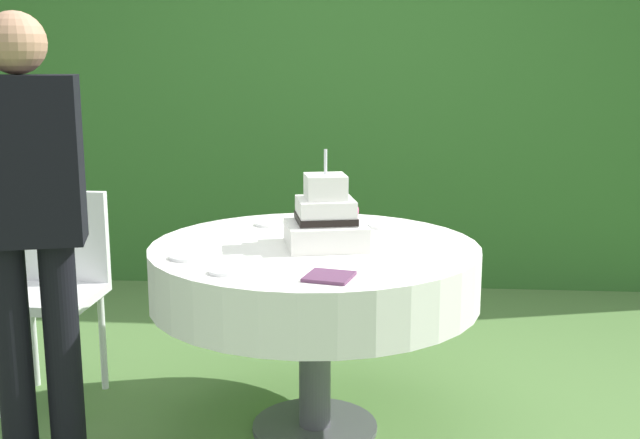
{
  "coord_description": "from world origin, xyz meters",
  "views": [
    {
      "loc": [
        0.25,
        -2.91,
        1.46
      ],
      "look_at": [
        0.02,
        -0.01,
        0.86
      ],
      "focal_mm": 44.37,
      "sensor_mm": 36.0,
      "label": 1
    }
  ],
  "objects_px": {
    "serving_plate_left": "(188,257)",
    "napkin_stack": "(329,277)",
    "wedding_cake": "(326,220)",
    "standing_person": "(28,220)",
    "serving_plate_right": "(270,224)",
    "garden_chair": "(55,276)",
    "cake_table": "(315,274)",
    "serving_plate_far": "(384,225)",
    "serving_plate_near": "(225,271)"
  },
  "relations": [
    {
      "from": "serving_plate_near",
      "to": "wedding_cake",
      "type": "bearing_deg",
      "value": 53.38
    },
    {
      "from": "serving_plate_left",
      "to": "garden_chair",
      "type": "distance_m",
      "value": 0.88
    },
    {
      "from": "wedding_cake",
      "to": "serving_plate_near",
      "type": "height_order",
      "value": "wedding_cake"
    },
    {
      "from": "serving_plate_near",
      "to": "serving_plate_far",
      "type": "height_order",
      "value": "same"
    },
    {
      "from": "serving_plate_far",
      "to": "garden_chair",
      "type": "relative_size",
      "value": 0.16
    },
    {
      "from": "wedding_cake",
      "to": "serving_plate_far",
      "type": "xyz_separation_m",
      "value": [
        0.22,
        0.36,
        -0.09
      ]
    },
    {
      "from": "serving_plate_far",
      "to": "garden_chair",
      "type": "height_order",
      "value": "garden_chair"
    },
    {
      "from": "cake_table",
      "to": "serving_plate_left",
      "type": "bearing_deg",
      "value": -150.8
    },
    {
      "from": "serving_plate_left",
      "to": "standing_person",
      "type": "relative_size",
      "value": 0.08
    },
    {
      "from": "serving_plate_left",
      "to": "napkin_stack",
      "type": "distance_m",
      "value": 0.56
    },
    {
      "from": "napkin_stack",
      "to": "garden_chair",
      "type": "xyz_separation_m",
      "value": [
        -1.22,
        0.7,
        -0.22
      ]
    },
    {
      "from": "cake_table",
      "to": "serving_plate_near",
      "type": "distance_m",
      "value": 0.51
    },
    {
      "from": "napkin_stack",
      "to": "serving_plate_left",
      "type": "bearing_deg",
      "value": 157.2
    },
    {
      "from": "serving_plate_right",
      "to": "standing_person",
      "type": "xyz_separation_m",
      "value": [
        -0.69,
        -0.77,
        0.17
      ]
    },
    {
      "from": "serving_plate_left",
      "to": "serving_plate_far",
      "type": "bearing_deg",
      "value": 40.14
    },
    {
      "from": "serving_plate_right",
      "to": "garden_chair",
      "type": "distance_m",
      "value": 0.94
    },
    {
      "from": "serving_plate_far",
      "to": "wedding_cake",
      "type": "bearing_deg",
      "value": -121.51
    },
    {
      "from": "serving_plate_right",
      "to": "serving_plate_near",
      "type": "bearing_deg",
      "value": -93.17
    },
    {
      "from": "napkin_stack",
      "to": "garden_chair",
      "type": "height_order",
      "value": "garden_chair"
    },
    {
      "from": "serving_plate_near",
      "to": "standing_person",
      "type": "relative_size",
      "value": 0.07
    },
    {
      "from": "serving_plate_right",
      "to": "napkin_stack",
      "type": "height_order",
      "value": "same"
    },
    {
      "from": "serving_plate_right",
      "to": "garden_chair",
      "type": "bearing_deg",
      "value": -174.14
    },
    {
      "from": "cake_table",
      "to": "standing_person",
      "type": "xyz_separation_m",
      "value": [
        -0.91,
        -0.44,
        0.29
      ]
    },
    {
      "from": "napkin_stack",
      "to": "garden_chair",
      "type": "relative_size",
      "value": 0.16
    },
    {
      "from": "serving_plate_far",
      "to": "standing_person",
      "type": "height_order",
      "value": "standing_person"
    },
    {
      "from": "serving_plate_left",
      "to": "serving_plate_near",
      "type": "bearing_deg",
      "value": -47.36
    },
    {
      "from": "napkin_stack",
      "to": "garden_chair",
      "type": "bearing_deg",
      "value": 150.1
    },
    {
      "from": "serving_plate_near",
      "to": "garden_chair",
      "type": "relative_size",
      "value": 0.12
    },
    {
      "from": "serving_plate_right",
      "to": "serving_plate_far",
      "type": "bearing_deg",
      "value": 0.94
    },
    {
      "from": "garden_chair",
      "to": "standing_person",
      "type": "xyz_separation_m",
      "value": [
        0.22,
        -0.68,
        0.39
      ]
    },
    {
      "from": "cake_table",
      "to": "serving_plate_far",
      "type": "height_order",
      "value": "serving_plate_far"
    },
    {
      "from": "napkin_stack",
      "to": "garden_chair",
      "type": "distance_m",
      "value": 1.42
    },
    {
      "from": "serving_plate_far",
      "to": "napkin_stack",
      "type": "xyz_separation_m",
      "value": [
        -0.18,
        -0.8,
        -0.0
      ]
    },
    {
      "from": "standing_person",
      "to": "napkin_stack",
      "type": "bearing_deg",
      "value": -1.17
    },
    {
      "from": "standing_person",
      "to": "serving_plate_right",
      "type": "bearing_deg",
      "value": 48.13
    },
    {
      "from": "serving_plate_far",
      "to": "serving_plate_near",
      "type": "bearing_deg",
      "value": -124.34
    },
    {
      "from": "cake_table",
      "to": "napkin_stack",
      "type": "height_order",
      "value": "napkin_stack"
    },
    {
      "from": "serving_plate_right",
      "to": "cake_table",
      "type": "bearing_deg",
      "value": -56.91
    },
    {
      "from": "serving_plate_near",
      "to": "napkin_stack",
      "type": "height_order",
      "value": "same"
    },
    {
      "from": "serving_plate_right",
      "to": "napkin_stack",
      "type": "distance_m",
      "value": 0.85
    },
    {
      "from": "wedding_cake",
      "to": "standing_person",
      "type": "relative_size",
      "value": 0.23
    },
    {
      "from": "wedding_cake",
      "to": "serving_plate_left",
      "type": "xyz_separation_m",
      "value": [
        -0.48,
        -0.23,
        -0.09
      ]
    },
    {
      "from": "serving_plate_left",
      "to": "garden_chair",
      "type": "relative_size",
      "value": 0.15
    },
    {
      "from": "cake_table",
      "to": "serving_plate_left",
      "type": "distance_m",
      "value": 0.51
    },
    {
      "from": "garden_chair",
      "to": "serving_plate_right",
      "type": "bearing_deg",
      "value": 5.86
    },
    {
      "from": "serving_plate_near",
      "to": "serving_plate_far",
      "type": "xyz_separation_m",
      "value": [
        0.52,
        0.77,
        0.0
      ]
    },
    {
      "from": "cake_table",
      "to": "napkin_stack",
      "type": "bearing_deg",
      "value": -79.35
    },
    {
      "from": "serving_plate_right",
      "to": "garden_chair",
      "type": "height_order",
      "value": "garden_chair"
    },
    {
      "from": "wedding_cake",
      "to": "napkin_stack",
      "type": "distance_m",
      "value": 0.46
    },
    {
      "from": "napkin_stack",
      "to": "standing_person",
      "type": "xyz_separation_m",
      "value": [
        -1.0,
        0.02,
        0.17
      ]
    }
  ]
}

